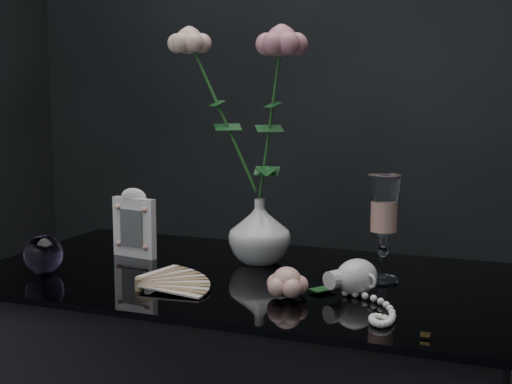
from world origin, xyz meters
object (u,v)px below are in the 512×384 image
at_px(loose_rose, 287,282).
at_px(pearl_jar, 357,275).
at_px(wine_glass, 384,229).
at_px(vase, 259,231).
at_px(paperweight, 43,254).
at_px(picture_frame, 134,223).

distance_m(loose_rose, pearl_jar, 0.13).
distance_m(wine_glass, pearl_jar, 0.13).
relative_size(vase, paperweight, 1.76).
relative_size(vase, wine_glass, 0.67).
xyz_separation_m(wine_glass, paperweight, (-0.63, -0.19, -0.06)).
relative_size(paperweight, loose_rose, 0.47).
height_order(paperweight, loose_rose, paperweight).
height_order(vase, picture_frame, picture_frame).
height_order(picture_frame, paperweight, picture_frame).
bearing_deg(vase, paperweight, -146.88).
xyz_separation_m(vase, wine_glass, (0.27, -0.05, 0.03)).
bearing_deg(wine_glass, picture_frame, 179.90).
bearing_deg(loose_rose, wine_glass, 28.31).
bearing_deg(vase, pearl_jar, -32.08).
distance_m(vase, picture_frame, 0.28).
bearing_deg(loose_rose, vase, 97.57).
bearing_deg(vase, wine_glass, -10.49).
xyz_separation_m(loose_rose, pearl_jar, (0.11, 0.07, 0.01)).
relative_size(wine_glass, paperweight, 2.65).
distance_m(paperweight, loose_rose, 0.50).
bearing_deg(paperweight, vase, 33.12).
xyz_separation_m(wine_glass, pearl_jar, (-0.02, -0.10, -0.07)).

